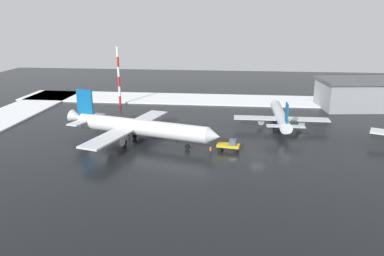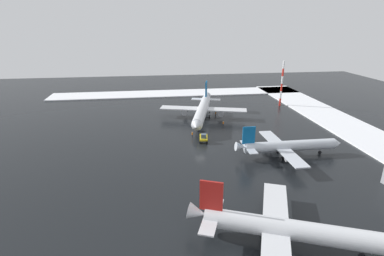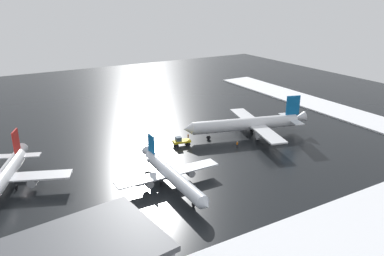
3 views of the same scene
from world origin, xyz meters
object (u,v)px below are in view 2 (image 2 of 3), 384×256
(airplane_parked_portside, at_px, (289,229))
(ground_crew_beside_wing, at_px, (192,134))
(antenna_mast, at_px, (282,84))
(ground_crew_mid_apron, at_px, (223,123))
(airplane_foreground_jet, at_px, (202,110))
(pushback_tug, at_px, (204,137))
(airplane_far_rear, at_px, (288,146))
(ground_crew_near_tug, at_px, (216,113))

(airplane_parked_portside, height_order, ground_crew_beside_wing, airplane_parked_portside)
(ground_crew_beside_wing, distance_m, antenna_mast, 50.94)
(ground_crew_mid_apron, relative_size, ground_crew_beside_wing, 1.00)
(ground_crew_beside_wing, bearing_deg, ground_crew_mid_apron, 38.74)
(airplane_foreground_jet, distance_m, ground_crew_mid_apron, 9.89)
(airplane_foreground_jet, height_order, ground_crew_beside_wing, airplane_foreground_jet)
(airplane_foreground_jet, bearing_deg, pushback_tug, 6.85)
(airplane_foreground_jet, bearing_deg, airplane_far_rear, 42.09)
(airplane_far_rear, relative_size, antenna_mast, 1.55)
(antenna_mast, bearing_deg, ground_crew_mid_apron, 127.52)
(ground_crew_mid_apron, bearing_deg, airplane_far_rear, -70.72)
(airplane_far_rear, distance_m, antenna_mast, 50.36)
(airplane_foreground_jet, height_order, ground_crew_mid_apron, airplane_foreground_jet)
(airplane_foreground_jet, relative_size, ground_crew_beside_wing, 21.01)
(pushback_tug, xyz_separation_m, ground_crew_near_tug, (23.50, -8.49, -0.31))
(airplane_foreground_jet, xyz_separation_m, airplane_parked_portside, (-63.13, -2.22, -0.45))
(airplane_parked_portside, bearing_deg, antenna_mast, 89.52)
(ground_crew_near_tug, height_order, ground_crew_mid_apron, same)
(airplane_parked_portside, distance_m, ground_crew_beside_wing, 47.64)
(airplane_far_rear, distance_m, ground_crew_beside_wing, 27.20)
(ground_crew_beside_wing, bearing_deg, ground_crew_near_tug, 62.46)
(airplane_foreground_jet, distance_m, pushback_tug, 20.30)
(airplane_parked_portside, bearing_deg, ground_crew_mid_apron, 108.58)
(ground_crew_beside_wing, height_order, antenna_mast, antenna_mast)
(airplane_foreground_jet, distance_m, ground_crew_near_tug, 7.02)
(airplane_parked_portside, xyz_separation_m, antenna_mast, (77.42, -32.06, 5.82))
(airplane_foreground_jet, bearing_deg, ground_crew_beside_wing, -3.99)
(antenna_mast, bearing_deg, airplane_far_rear, 158.71)
(airplane_foreground_jet, relative_size, pushback_tug, 7.34)
(ground_crew_beside_wing, bearing_deg, pushback_tug, -52.14)
(airplane_far_rear, distance_m, airplane_parked_portside, 33.85)
(airplane_parked_portside, bearing_deg, ground_crew_beside_wing, 121.64)
(pushback_tug, bearing_deg, airplane_foreground_jet, -179.30)
(airplane_far_rear, height_order, antenna_mast, antenna_mast)
(airplane_parked_portside, bearing_deg, airplane_foreground_jet, 114.03)
(airplane_foreground_jet, xyz_separation_m, antenna_mast, (14.29, -34.28, 5.37))
(airplane_foreground_jet, distance_m, airplane_parked_portside, 63.17)
(ground_crew_beside_wing, bearing_deg, airplane_parked_portside, -78.41)
(airplane_far_rear, bearing_deg, antenna_mast, 68.85)
(pushback_tug, height_order, ground_crew_beside_wing, pushback_tug)
(pushback_tug, bearing_deg, airplane_parked_portside, 16.31)
(airplane_foreground_jet, xyz_separation_m, ground_crew_mid_apron, (-7.77, -5.54, -2.61))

